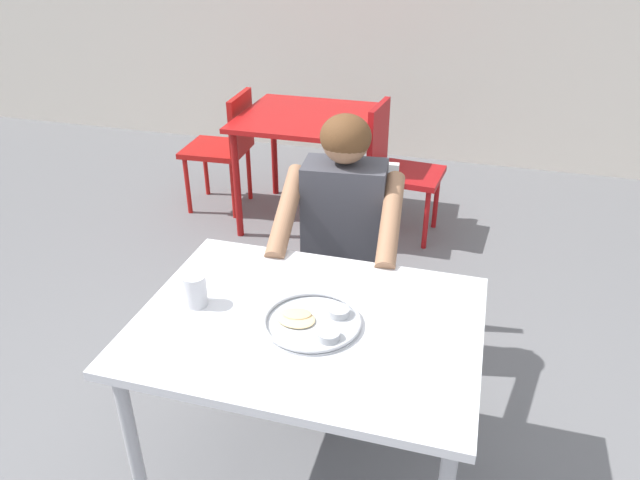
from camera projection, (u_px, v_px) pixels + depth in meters
name	position (u px, v px, depth m)	size (l,w,h in m)	color
table_foreground	(309.00, 340.00, 1.90)	(1.07, 0.80, 0.73)	silver
thali_tray	(313.00, 321.00, 1.83)	(0.31, 0.31, 0.03)	#B7BABF
drinking_cup	(195.00, 289.00, 1.91)	(0.07, 0.07, 0.11)	silver
chair_foreground	(348.00, 248.00, 2.73)	(0.47, 0.48, 0.88)	silver
diner_foreground	(341.00, 233.00, 2.43)	(0.53, 0.58, 1.17)	#292929
table_background_red	(309.00, 129.00, 3.78)	(0.86, 0.81, 0.73)	#B71414
chair_red_left	(226.00, 143.00, 4.04)	(0.44, 0.42, 0.82)	#B01512
chair_red_right	(395.00, 163.00, 3.71)	(0.46, 0.42, 0.84)	#A71315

